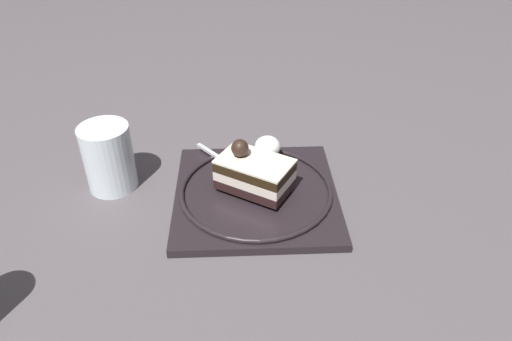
{
  "coord_description": "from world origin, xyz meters",
  "views": [
    {
      "loc": [
        0.53,
        0.03,
        0.43
      ],
      "look_at": [
        -0.01,
        0.02,
        0.05
      ],
      "focal_mm": 33.06,
      "sensor_mm": 36.0,
      "label": 1
    }
  ],
  "objects": [
    {
      "name": "ground_plane",
      "position": [
        0.0,
        0.0,
        0.0
      ],
      "size": [
        2.4,
        2.4,
        0.0
      ],
      "primitive_type": "plane",
      "color": "#514A4F"
    },
    {
      "name": "dessert_plate",
      "position": [
        -0.01,
        0.02,
        0.01
      ],
      "size": [
        0.25,
        0.25,
        0.02
      ],
      "color": "black",
      "rests_on": "ground_plane"
    },
    {
      "name": "cake_slice",
      "position": [
        -0.01,
        0.02,
        0.04
      ],
      "size": [
        0.1,
        0.12,
        0.07
      ],
      "color": "black",
      "rests_on": "dessert_plate"
    },
    {
      "name": "whipped_cream_dollop",
      "position": [
        -0.09,
        0.04,
        0.04
      ],
      "size": [
        0.04,
        0.04,
        0.03
      ],
      "primitive_type": "ellipsoid",
      "color": "white",
      "rests_on": "dessert_plate"
    },
    {
      "name": "fork",
      "position": [
        -0.08,
        -0.03,
        0.02
      ],
      "size": [
        0.09,
        0.09,
        0.0
      ],
      "color": "silver",
      "rests_on": "dessert_plate"
    },
    {
      "name": "drink_glass_near",
      "position": [
        -0.04,
        -0.19,
        0.05
      ],
      "size": [
        0.07,
        0.07,
        0.1
      ],
      "color": "silver",
      "rests_on": "ground_plane"
    }
  ]
}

